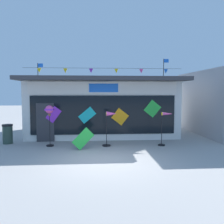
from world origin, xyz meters
The scene contains 7 objects.
ground_plane centered at (0.00, 0.00, 0.00)m, with size 80.00×80.00×0.00m, color #9E9B99.
kite_shop_building centered at (0.21, 6.58, 1.70)m, with size 8.80×6.49×4.68m.
wind_spinner_far_left centered at (-2.39, 2.77, 1.57)m, with size 0.39×0.39×1.94m.
wind_spinner_left centered at (0.46, 2.58, 1.13)m, with size 0.68×0.39×1.66m.
wind_spinner_center_left centered at (3.08, 2.49, 1.03)m, with size 0.67×0.33×1.61m.
trash_bin centered at (-4.60, 3.52, 0.49)m, with size 0.52×0.52×0.96m.
display_kite_on_ground centered at (-0.79, 1.90, 0.50)m, with size 0.51×0.03×0.93m, color green.
Camera 1 is at (-0.29, -8.91, 2.55)m, focal length 39.34 mm.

